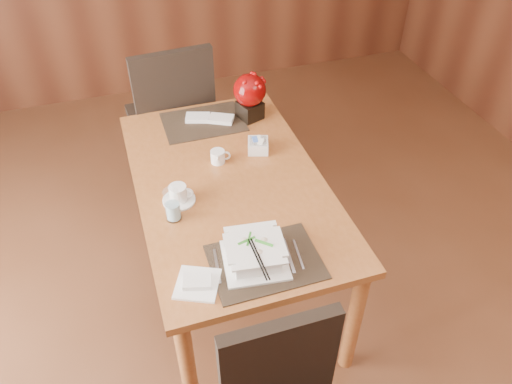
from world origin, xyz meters
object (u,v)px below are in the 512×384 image
object	(u,v)px
sugar_caddy	(258,146)
creamer_jug	(218,157)
bread_plate	(198,284)
berry_decor	(250,94)
coffee_cup	(178,195)
soup_setting	(255,253)
water_glass	(172,205)
dining_table	(230,196)
far_chair	(173,113)

from	to	relation	value
sugar_caddy	creamer_jug	bearing A→B (deg)	-172.41
bread_plate	berry_decor	bearing A→B (deg)	62.94
coffee_cup	bread_plate	distance (m)	0.51
soup_setting	creamer_jug	size ratio (longest dim) A/B	3.05
coffee_cup	water_glass	size ratio (longest dim) A/B	0.96
creamer_jug	bread_plate	xyz separation A→B (m)	(-0.28, -0.74, -0.03)
dining_table	soup_setting	distance (m)	0.56
creamer_jug	sugar_caddy	world-z (taller)	creamer_jug
dining_table	bread_plate	world-z (taller)	bread_plate
creamer_jug	berry_decor	distance (m)	0.47
water_glass	coffee_cup	bearing A→B (deg)	68.10
soup_setting	water_glass	world-z (taller)	water_glass
coffee_cup	far_chair	xyz separation A→B (m)	(0.14, 0.99, -0.18)
sugar_caddy	bread_plate	size ratio (longest dim) A/B	0.63
soup_setting	far_chair	bearing A→B (deg)	100.29
sugar_caddy	soup_setting	bearing A→B (deg)	-109.03
sugar_caddy	berry_decor	xyz separation A→B (m)	(0.06, 0.32, 0.12)
coffee_cup	dining_table	bearing A→B (deg)	14.43
sugar_caddy	dining_table	bearing A→B (deg)	-137.24
creamer_jug	bread_plate	size ratio (longest dim) A/B	0.57
dining_table	far_chair	bearing A→B (deg)	97.45
coffee_cup	sugar_caddy	size ratio (longest dim) A/B	1.47
berry_decor	bread_plate	distance (m)	1.24
soup_setting	bread_plate	size ratio (longest dim) A/B	1.73
soup_setting	far_chair	distance (m)	1.47
dining_table	water_glass	size ratio (longest dim) A/B	9.31
bread_plate	far_chair	bearing A→B (deg)	83.52
dining_table	soup_setting	world-z (taller)	soup_setting
soup_setting	coffee_cup	distance (m)	0.52
soup_setting	creamer_jug	distance (m)	0.70
coffee_cup	bread_plate	bearing A→B (deg)	-93.17
water_glass	bread_plate	world-z (taller)	water_glass
coffee_cup	bread_plate	xyz separation A→B (m)	(-0.03, -0.51, -0.03)
creamer_jug	sugar_caddy	distance (m)	0.23
soup_setting	berry_decor	world-z (taller)	berry_decor
berry_decor	soup_setting	bearing A→B (deg)	-106.32
sugar_caddy	far_chair	bearing A→B (deg)	114.60
dining_table	sugar_caddy	size ratio (longest dim) A/B	14.31
soup_setting	sugar_caddy	bearing A→B (deg)	78.08
dining_table	far_chair	size ratio (longest dim) A/B	1.38
coffee_cup	water_glass	distance (m)	0.13
soup_setting	sugar_caddy	distance (m)	0.77
water_glass	sugar_caddy	distance (m)	0.64
water_glass	bread_plate	size ratio (longest dim) A/B	0.97
far_chair	dining_table	bearing A→B (deg)	92.94
berry_decor	water_glass	bearing A→B (deg)	-129.66
far_chair	creamer_jug	bearing A→B (deg)	93.53
coffee_cup	water_glass	world-z (taller)	water_glass
water_glass	creamer_jug	size ratio (longest dim) A/B	1.71
bread_plate	far_chair	distance (m)	1.52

